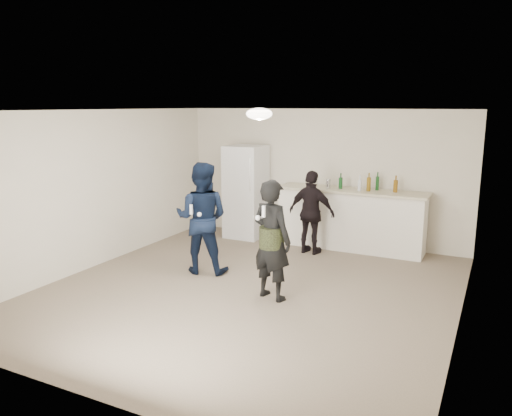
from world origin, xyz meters
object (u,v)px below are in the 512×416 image
at_px(man, 202,218).
at_px(spectator, 312,213).
at_px(woman, 272,240).
at_px(shaker, 328,184).
at_px(fridge, 246,192).
at_px(counter, 350,220).

xyz_separation_m(man, spectator, (1.18, 1.68, -0.13)).
xyz_separation_m(woman, spectator, (-0.25, 2.20, -0.08)).
bearing_deg(shaker, fridge, 179.09).
bearing_deg(shaker, woman, -87.39).
bearing_deg(woman, counter, -80.78).
relative_size(fridge, man, 1.04).
bearing_deg(spectator, shaker, -96.78).
bearing_deg(woman, spectator, -68.64).
height_order(counter, woman, woman).
distance_m(shaker, woman, 2.73).
bearing_deg(man, spectator, -140.36).
distance_m(counter, fridge, 2.12).
relative_size(counter, man, 1.51).
distance_m(shaker, spectator, 0.68).
bearing_deg(spectator, counter, -124.55).
bearing_deg(woman, fridge, -41.49).
bearing_deg(fridge, woman, -56.47).
xyz_separation_m(shaker, woman, (0.12, -2.70, -0.36)).
xyz_separation_m(man, woman, (1.42, -0.52, -0.05)).
relative_size(counter, shaker, 15.29).
distance_m(man, woman, 1.52).
distance_m(fridge, man, 2.24).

